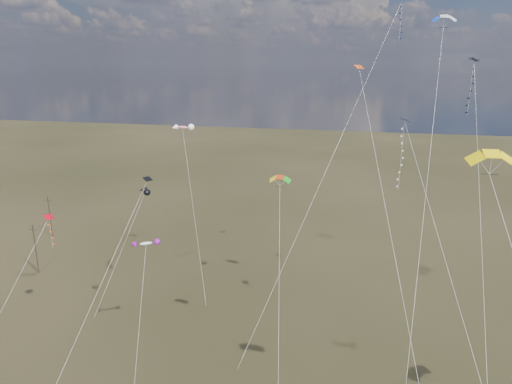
# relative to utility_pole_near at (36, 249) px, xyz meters

# --- Properties ---
(utility_pole_near) EXTENTS (1.40, 0.20, 8.00)m
(utility_pole_near) POSITION_rel_utility_pole_near_xyz_m (0.00, 0.00, 0.00)
(utility_pole_near) COLOR black
(utility_pole_near) RESTS_ON ground
(utility_pole_far) EXTENTS (1.40, 0.20, 8.00)m
(utility_pole_far) POSITION_rel_utility_pole_near_xyz_m (-8.00, 14.00, 0.00)
(utility_pole_far) COLOR black
(utility_pole_far) RESTS_ON ground
(diamond_black_high) EXTENTS (1.21, 24.89, 32.33)m
(diamond_black_high) POSITION_rel_utility_pole_near_xyz_m (59.44, -2.31, 23.38)
(diamond_black_high) COLOR black
(diamond_black_high) RESTS_ON ground
(diamond_navy_tall) EXTENTS (15.57, 20.28, 39.14)m
(diamond_navy_tall) POSITION_rel_utility_pole_near_xyz_m (50.51, 2.55, 29.50)
(diamond_navy_tall) COLOR #0B1C4E
(diamond_navy_tall) RESTS_ON ground
(diamond_black_mid) EXTENTS (4.74, 17.62, 19.94)m
(diamond_black_mid) POSITION_rel_utility_pole_near_xyz_m (24.92, -17.16, 10.05)
(diamond_black_mid) COLOR black
(diamond_black_mid) RESTS_ON ground
(diamond_red_low) EXTENTS (4.76, 11.12, 14.98)m
(diamond_red_low) POSITION_rel_utility_pole_near_xyz_m (13.59, -13.67, 8.24)
(diamond_red_low) COLOR #AC0312
(diamond_red_low) RESTS_ON ground
(diamond_navy_right) EXTENTS (9.55, 19.51, 26.60)m
(diamond_navy_right) POSITION_rel_utility_pole_near_xyz_m (52.59, -9.89, 17.86)
(diamond_navy_right) COLOR #09154F
(diamond_navy_right) RESTS_ON ground
(diamond_orange_center) EXTENTS (8.95, 21.64, 31.58)m
(diamond_orange_center) POSITION_rel_utility_pole_near_xyz_m (50.26, -13.48, 16.92)
(diamond_orange_center) COLOR #CA4614
(diamond_orange_center) RESTS_ON ground
(parafoil_yellow) EXTENTS (8.43, 21.16, 26.86)m
(parafoil_yellow) POSITION_rel_utility_pole_near_xyz_m (56.50, -24.53, 21.99)
(parafoil_yellow) COLOR yellow
(parafoil_yellow) RESTS_ON ground
(parafoil_blue_white) EXTENTS (4.15, 22.64, 36.53)m
(parafoil_blue_white) POSITION_rel_utility_pole_near_xyz_m (55.07, -7.36, 31.58)
(parafoil_blue_white) COLOR #1648B5
(parafoil_blue_white) RESTS_ON ground
(parafoil_tricolor) EXTENTS (3.47, 12.69, 21.66)m
(parafoil_tricolor) POSITION_rel_utility_pole_near_xyz_m (40.83, -13.91, 16.93)
(parafoil_tricolor) COLOR yellow
(parafoil_tricolor) RESTS_ON ground
(novelty_orange_black) EXTENTS (5.75, 9.01, 15.88)m
(novelty_orange_black) POSITION_rel_utility_pole_near_xyz_m (20.45, -2.44, 11.18)
(novelty_orange_black) COLOR #CD6D10
(novelty_orange_black) RESTS_ON ground
(novelty_white_purple) EXTENTS (2.60, 7.98, 13.38)m
(novelty_white_purple) POSITION_rel_utility_pole_near_xyz_m (26.28, -14.05, 8.87)
(novelty_white_purple) COLOR silver
(novelty_white_purple) RESTS_ON ground
(novelty_redwhite_stripe) EXTENTS (8.33, 11.24, 23.23)m
(novelty_redwhite_stripe) POSITION_rel_utility_pole_near_xyz_m (22.47, 6.73, 18.52)
(novelty_redwhite_stripe) COLOR red
(novelty_redwhite_stripe) RESTS_ON ground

